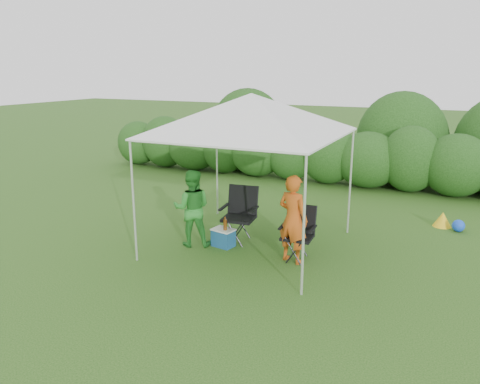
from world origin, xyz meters
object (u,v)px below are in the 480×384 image
at_px(chair_left, 240,210).
at_px(woman, 192,208).
at_px(man, 293,219).
at_px(cooler, 223,237).
at_px(canopy, 251,114).
at_px(chair_right, 299,229).

relative_size(chair_left, woman, 0.73).
relative_size(chair_left, man, 0.69).
relative_size(woman, cooler, 3.19).
height_order(canopy, chair_left, canopy).
bearing_deg(woman, chair_left, -162.79).
xyz_separation_m(man, woman, (-1.96, -0.06, -0.04)).
xyz_separation_m(chair_left, woman, (-0.70, -0.63, 0.13)).
distance_m(chair_left, man, 1.39).
bearing_deg(chair_right, man, -107.80).
relative_size(canopy, chair_right, 3.30).
height_order(man, woman, man).
xyz_separation_m(canopy, man, (0.96, -0.38, -1.69)).
distance_m(canopy, man, 1.98).
bearing_deg(canopy, woman, -156.26).
height_order(chair_right, chair_left, chair_left).
xyz_separation_m(canopy, chair_right, (1.01, -0.18, -1.93)).
distance_m(chair_right, chair_left, 1.36).
distance_m(canopy, chair_left, 1.90).
distance_m(man, cooler, 1.53).
relative_size(canopy, cooler, 6.81).
relative_size(canopy, chair_left, 2.93).
relative_size(chair_right, man, 0.61).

